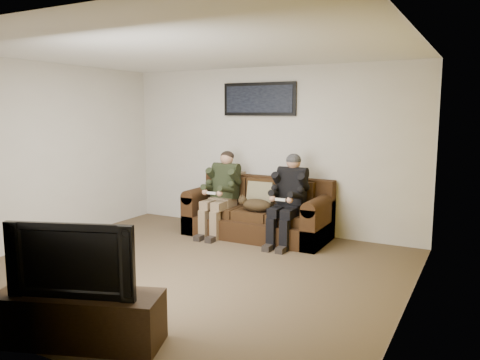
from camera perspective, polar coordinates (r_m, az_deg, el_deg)
The scene contains 16 objects.
floor at distance 5.83m, azimuth -6.10°, elevation -10.77°, with size 5.00×5.00×0.00m, color brown.
ceiling at distance 5.55m, azimuth -6.53°, elevation 15.48°, with size 5.00×5.00×0.00m, color silver.
wall_back at distance 7.50m, azimuth 3.46°, elevation 3.70°, with size 5.00×5.00×0.00m, color beige.
wall_front at distance 3.92m, azimuth -25.23°, elevation -1.32°, with size 5.00×5.00×0.00m, color beige.
wall_left at distance 7.25m, azimuth -22.87°, elevation 2.90°, with size 4.50×4.50×0.00m, color beige.
wall_right at distance 4.62m, azimuth 20.19°, elevation 0.32°, with size 4.50×4.50×0.00m, color beige.
accent_wall_right at distance 4.63m, azimuth 20.07°, elevation 0.33°, with size 4.50×4.50×0.00m, color #AD8A11.
sofa at distance 7.24m, azimuth 2.35°, elevation -4.17°, with size 2.18×0.94×0.89m.
throw_pillow at distance 7.22m, azimuth 2.50°, elevation -1.80°, with size 0.42×0.12×0.40m, color #877C58.
throw_blanket at distance 7.69m, azimuth -1.17°, elevation 0.76°, with size 0.45×0.22×0.08m, color tan.
person_left at distance 7.27m, azimuth -2.25°, elevation -1.00°, with size 0.51×0.87×1.29m.
person_right at distance 6.78m, azimuth 5.97°, elevation -1.69°, with size 0.51×0.86×1.30m.
cat at distance 6.94m, azimuth 1.91°, elevation -3.03°, with size 0.66×0.26×0.24m.
framed_poster at distance 7.51m, azimuth 2.34°, elevation 9.82°, with size 1.25×0.05×0.52m.
tv_stand at distance 4.23m, azimuth -19.00°, elevation -15.64°, with size 1.37×0.44×0.43m, color black.
television at distance 4.05m, azimuth -19.35°, elevation -8.87°, with size 1.06×0.14×0.61m, color black.
Camera 1 is at (3.12, -4.54, 1.90)m, focal length 35.00 mm.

